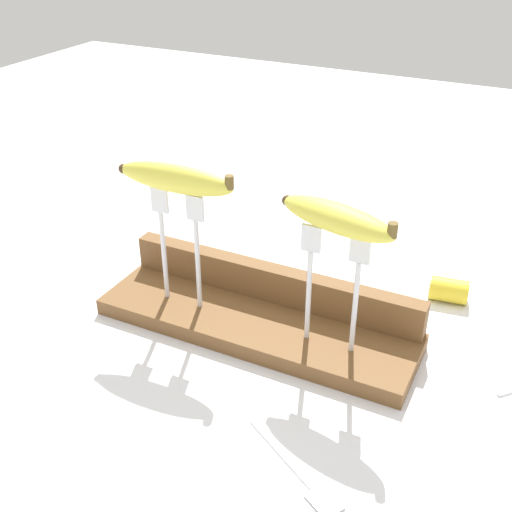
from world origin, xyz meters
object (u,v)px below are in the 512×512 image
object	(u,v)px
fork_stand_right	(333,278)
banana_chunk_near	(448,290)
fork_fallen_far	(303,477)
banana_raised_right	(337,218)
banana_raised_left	(175,178)
fork_stand_left	(179,238)

from	to	relation	value
fork_stand_right	banana_chunk_near	bearing A→B (deg)	61.37
fork_fallen_far	banana_chunk_near	distance (m)	0.42
banana_raised_right	fork_stand_right	bearing A→B (deg)	-14.24
banana_raised_left	banana_raised_right	xyz separation A→B (m)	(0.23, 0.00, -0.01)
fork_stand_left	fork_fallen_far	bearing A→B (deg)	-36.56
banana_chunk_near	banana_raised_left	bearing A→B (deg)	-148.29
fork_fallen_far	banana_raised_right	bearing A→B (deg)	103.66
fork_fallen_far	fork_stand_right	bearing A→B (deg)	103.64
fork_stand_left	fork_stand_right	bearing A→B (deg)	-0.00
fork_stand_right	banana_raised_right	bearing A→B (deg)	165.76
fork_stand_left	banana_raised_left	distance (m)	0.09
banana_raised_left	banana_raised_right	bearing A→B (deg)	0.00
fork_stand_left	fork_fallen_far	xyz separation A→B (m)	(0.28, -0.21, -0.13)
fork_stand_left	banana_chunk_near	world-z (taller)	fork_stand_left
fork_stand_left	banana_chunk_near	distance (m)	0.42
fork_stand_left	fork_stand_right	size ratio (longest dim) A/B	1.04
banana_raised_right	fork_fallen_far	xyz separation A→B (m)	(0.05, -0.21, -0.21)
fork_stand_left	fork_stand_right	distance (m)	0.23
banana_raised_right	fork_fallen_far	distance (m)	0.30
fork_stand_left	banana_raised_left	size ratio (longest dim) A/B	1.00
fork_stand_left	banana_chunk_near	bearing A→B (deg)	31.71
banana_raised_right	fork_fallen_far	size ratio (longest dim) A/B	1.16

